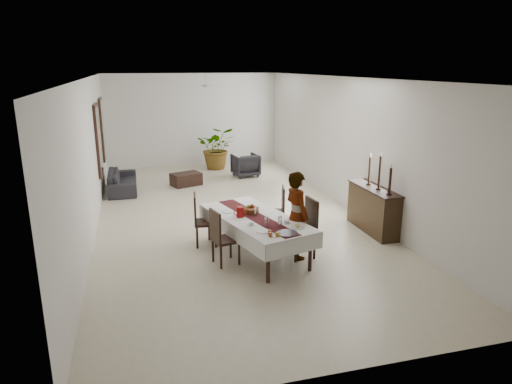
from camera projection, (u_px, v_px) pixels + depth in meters
The scene contains 87 objects.
floor at pixel (229, 216), 10.89m from camera, with size 6.00×12.00×0.00m, color beige.
ceiling at pixel (227, 78), 10.03m from camera, with size 6.00×12.00×0.02m, color white.
wall_back at pixel (193, 120), 16.04m from camera, with size 6.00×0.02×3.20m, color silver.
wall_front at pixel (342, 246), 4.88m from camera, with size 6.00×0.02×3.20m, color silver.
wall_left at pixel (90, 156), 9.71m from camera, with size 0.02×12.00×3.20m, color silver.
wall_right at pixel (347, 144), 11.22m from camera, with size 0.02×12.00×3.20m, color silver.
dining_table_top at pixel (256, 219), 8.49m from camera, with size 0.98×2.35×0.05m, color black.
table_leg_fl at pixel (268, 263), 7.45m from camera, with size 0.07×0.07×0.69m, color black.
table_leg_fr at pixel (310, 253), 7.88m from camera, with size 0.07×0.07×0.69m, color black.
table_leg_bl at pixel (209, 224), 9.30m from camera, with size 0.07×0.07×0.69m, color black.
table_leg_br at pixel (246, 217), 9.73m from camera, with size 0.07×0.07×0.69m, color black.
tablecloth_top at pixel (256, 217), 8.48m from camera, with size 1.16×2.53×0.01m, color white.
tablecloth_drape_left at pixel (228, 230), 8.24m from camera, with size 0.01×2.53×0.29m, color white.
tablecloth_drape_right at pixel (281, 219), 8.81m from camera, with size 0.01×2.53×0.29m, color white.
tablecloth_drape_near at pixel (295, 246), 7.48m from camera, with size 1.16×0.01×0.29m, color silver.
tablecloth_drape_far at pixel (225, 207), 9.56m from camera, with size 1.16×0.01×0.29m, color white.
table_runner at pixel (256, 217), 8.48m from camera, with size 0.34×2.45×0.00m, color #55181B.
red_pitcher at pixel (240, 212), 8.46m from camera, with size 0.15×0.15×0.20m, color #9B0C0B.
pitcher_handle at pixel (236, 212), 8.41m from camera, with size 0.12×0.12×0.02m, color maroon.
wine_glass_near at pixel (280, 221), 7.99m from camera, with size 0.07×0.07×0.17m, color silver.
wine_glass_mid at pixel (267, 222), 7.97m from camera, with size 0.07×0.07×0.17m, color silver.
wine_glass_far at pixel (257, 211), 8.52m from camera, with size 0.07×0.07×0.17m, color white.
teacup_right at pixel (287, 222), 8.13m from camera, with size 0.09×0.09×0.06m, color silver.
saucer_right at pixel (287, 223), 8.14m from camera, with size 0.15×0.15×0.01m, color silver.
teacup_left at pixel (251, 223), 8.05m from camera, with size 0.09×0.09×0.06m, color white.
saucer_left at pixel (251, 225), 8.05m from camera, with size 0.15×0.15×0.01m, color silver.
plate_near_right at pixel (298, 227), 7.91m from camera, with size 0.24×0.24×0.01m, color silver.
bread_near_right at pixel (298, 226), 7.90m from camera, with size 0.09×0.09×0.09m, color #DABC6A.
plate_near_left at pixel (263, 231), 7.73m from camera, with size 0.24×0.24×0.01m, color white.
plate_far_left at pixel (227, 211), 8.77m from camera, with size 0.24×0.24×0.01m, color white.
serving_tray at pixel (287, 233), 7.63m from camera, with size 0.35×0.35×0.02m, color #46464B.
jam_jar_a at pixel (277, 235), 7.49m from camera, with size 0.06×0.06×0.07m, color #8E6214.
jam_jar_b at pixel (270, 235), 7.49m from camera, with size 0.06×0.06×0.07m, color maroon.
jam_jar_c at pixel (270, 232), 7.60m from camera, with size 0.06×0.06×0.07m, color brown.
fruit_basket at pixel (251, 210), 8.70m from camera, with size 0.29×0.29×0.10m, color brown.
fruit_red at pixel (252, 206), 8.71m from camera, with size 0.09×0.09×0.09m, color maroon.
fruit_green at pixel (249, 207), 8.68m from camera, with size 0.08×0.08×0.08m, color olive.
chair_right_near_seat at pixel (301, 232), 8.44m from camera, with size 0.47×0.47×0.05m, color black.
chair_right_near_leg_fl at pixel (314, 247), 8.40m from camera, with size 0.05×0.05×0.47m, color black.
chair_right_near_leg_fr at pixel (305, 240), 8.74m from camera, with size 0.05×0.05×0.47m, color black.
chair_right_near_leg_bl at pixel (296, 250), 8.27m from camera, with size 0.05×0.05×0.47m, color black.
chair_right_near_leg_br at pixel (287, 243), 8.61m from camera, with size 0.05×0.05×0.47m, color black.
chair_right_near_back at pixel (312, 214), 8.42m from camera, with size 0.47×0.04×0.60m, color black.
chair_right_far_seat at pixel (274, 212), 9.69m from camera, with size 0.43×0.43×0.05m, color black.
chair_right_far_leg_fl at pixel (282, 226), 9.58m from camera, with size 0.04×0.04×0.42m, color black.
chair_right_far_leg_fr at pixel (281, 220), 9.92m from camera, with size 0.04×0.04×0.42m, color black.
chair_right_far_leg_bl at pixel (266, 226), 9.58m from camera, with size 0.04×0.04×0.42m, color black.
chair_right_far_leg_br at pixel (265, 220), 9.92m from camera, with size 0.04×0.04×0.42m, color black.
chair_right_far_back at pixel (283, 199), 9.61m from camera, with size 0.43×0.04×0.54m, color black.
chair_left_near_seat at pixel (226, 240), 8.16m from camera, with size 0.43×0.43×0.05m, color black.
chair_left_near_leg_fl at pixel (213, 251), 8.29m from camera, with size 0.04×0.04×0.43m, color black.
chair_left_near_leg_fr at pixel (221, 258), 7.99m from camera, with size 0.04×0.04×0.43m, color black.
chair_left_near_leg_bl at pixel (231, 247), 8.45m from camera, with size 0.04×0.04×0.43m, color black.
chair_left_near_leg_br at pixel (239, 254), 8.15m from camera, with size 0.04×0.04×0.43m, color black.
chair_left_near_back at pixel (215, 226), 7.99m from camera, with size 0.43×0.04×0.55m, color black.
chair_left_far_seat at pixel (206, 223), 9.02m from camera, with size 0.44×0.44×0.05m, color black.
chair_left_far_leg_fl at pixel (197, 231), 9.23m from camera, with size 0.04×0.04×0.44m, color black.
chair_left_far_leg_fr at pixel (197, 238), 8.89m from camera, with size 0.04×0.04×0.44m, color black.
chair_left_far_leg_bl at pixel (215, 231), 9.28m from camera, with size 0.04×0.04×0.44m, color black.
chair_left_far_leg_br at pixel (216, 237), 8.94m from camera, with size 0.04×0.04×0.44m, color black.
chair_left_far_back at pixel (195, 208), 8.91m from camera, with size 0.44×0.04×0.56m, color black.
woman at pixel (297, 215), 8.34m from camera, with size 0.60×0.39×1.64m, color #999CA2.
sideboard_body at pixel (373, 210), 9.78m from camera, with size 0.42×1.56×0.94m, color black.
sideboard_top at pixel (375, 188), 9.65m from camera, with size 0.46×1.62×0.03m, color black.
candlestick_near_base at pixel (389, 194), 9.11m from camera, with size 0.10×0.10×0.03m, color black.
candlestick_near_shaft at pixel (390, 181), 9.04m from camera, with size 0.05×0.05×0.52m, color black.
candlestick_near_candle at pixel (391, 166), 8.96m from camera, with size 0.04×0.04×0.08m, color #EEE5CF.
candlestick_mid_base at pixel (378, 189), 9.50m from camera, with size 0.10×0.10×0.03m, color black.
candlestick_mid_shaft at pixel (380, 172), 9.40m from camera, with size 0.05×0.05×0.68m, color black.
candlestick_mid_candle at pixel (381, 154), 9.30m from camera, with size 0.04×0.04×0.08m, color silver.
candlestick_far_base at pixel (369, 184), 9.88m from camera, with size 0.10×0.10×0.03m, color black.
candlestick_far_shaft at pixel (370, 170), 9.80m from camera, with size 0.05×0.05×0.57m, color black.
candlestick_far_candle at pixel (371, 155), 9.71m from camera, with size 0.04×0.04×0.08m, color #EEE7CE.
sofa at pixel (123, 181), 12.98m from camera, with size 1.94×0.76×0.57m, color #262429.
armchair at pixel (245, 165), 14.68m from camera, with size 0.77×0.79×0.72m, color #252227.
coffee_table at pixel (186, 179), 13.58m from camera, with size 0.84×0.56×0.37m, color black.
potted_plant at pixel (217, 148), 15.65m from camera, with size 1.31×1.14×1.45m, color #214F1F.
mirror_frame_near at pixel (98, 140), 11.76m from camera, with size 0.06×1.05×1.85m, color black.
mirror_glass_near at pixel (100, 140), 11.77m from camera, with size 0.01×0.90×1.70m, color silver.
mirror_frame_far at pixel (103, 129), 13.71m from camera, with size 0.06×1.05×1.85m, color black.
mirror_glass_far at pixel (104, 129), 13.72m from camera, with size 0.01×0.90×1.70m, color silver.
fan_rod at pixel (205, 79), 12.85m from camera, with size 0.04×0.04×0.20m, color silver.
fan_hub at pixel (206, 86), 12.90m from camera, with size 0.16×0.16×0.08m, color silver.
fan_blade_n at pixel (204, 85), 13.23m from camera, with size 0.10×0.55×0.01m, color white.
fan_blade_s at pixel (208, 86), 12.57m from camera, with size 0.10×0.55×0.01m, color silver.
fan_blade_e at pixel (218, 86), 12.99m from camera, with size 0.55×0.10×0.01m, color white.
fan_blade_w at pixel (193, 86), 12.81m from camera, with size 0.55×0.10×0.01m, color silver.
Camera 1 is at (-2.08, -10.15, 3.48)m, focal length 32.00 mm.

